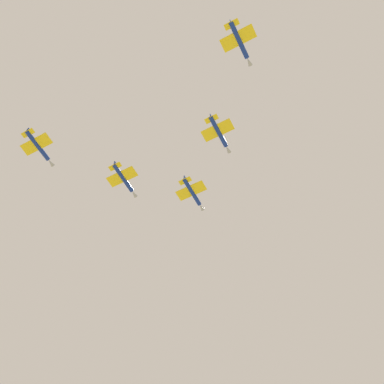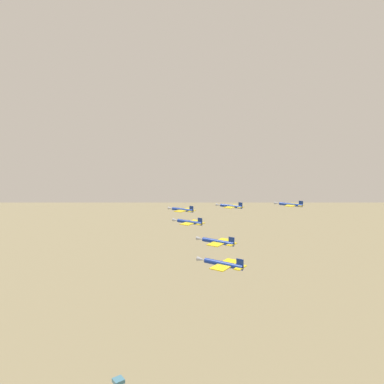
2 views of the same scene
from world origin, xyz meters
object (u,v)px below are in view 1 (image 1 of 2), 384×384
at_px(jet_port_inner, 124,179).
at_px(jet_port_outer, 38,146).
at_px(jet_starboard_outer, 239,41).
at_px(jet_starboard_inner, 219,133).
at_px(jet_lead, 192,193).

height_order(jet_port_inner, jet_port_outer, jet_port_inner).
height_order(jet_port_inner, jet_starboard_outer, jet_starboard_outer).
height_order(jet_starboard_inner, jet_starboard_outer, jet_starboard_outer).
bearing_deg(jet_starboard_inner, jet_port_inner, -180.00).
distance_m(jet_port_inner, jet_port_outer, 27.26).
height_order(jet_lead, jet_port_inner, jet_lead).
xyz_separation_m(jet_port_inner, jet_starboard_inner, (-11.58, 31.15, 1.17)).
bearing_deg(jet_lead, jet_port_inner, -138.19).
relative_size(jet_lead, jet_starboard_outer, 1.00).
xyz_separation_m(jet_starboard_inner, jet_starboard_outer, (14.46, 23.10, 0.42)).
relative_size(jet_port_outer, jet_starboard_outer, 1.00).
relative_size(jet_starboard_inner, jet_port_outer, 1.00).
distance_m(jet_starboard_inner, jet_port_outer, 54.35).
bearing_deg(jet_port_outer, jet_port_inner, 52.43).
bearing_deg(jet_port_inner, jet_starboard_inner, 0.00).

